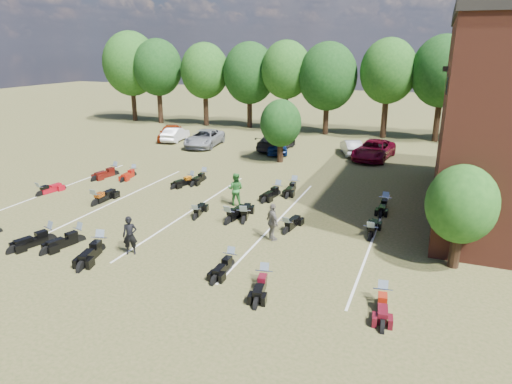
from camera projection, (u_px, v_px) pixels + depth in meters
The scene contains 36 objects.
ground at pixel (216, 238), 21.81m from camera, with size 160.00×160.00×0.00m, color brown.
car_0 at pixel (170, 132), 44.47m from camera, with size 1.78×4.43×1.51m, color maroon.
car_1 at pixel (175, 134), 44.11m from camera, with size 1.40×4.02×1.32m, color silver.
car_2 at pixel (204, 138), 41.73m from camera, with size 2.48×5.38×1.49m, color gray.
car_3 at pixel (276, 142), 40.28m from camera, with size 2.09×5.13×1.49m, color black.
car_4 at pixel (277, 144), 39.25m from camera, with size 1.70×4.22×1.44m, color navy.
car_5 at pixel (351, 147), 38.60m from camera, with size 1.34×3.85×1.27m, color beige.
car_6 at pixel (374, 150), 36.93m from camera, with size 2.54×5.50×1.53m, color #61051B.
car_7 at pixel (475, 156), 35.29m from camera, with size 1.92×4.73×1.37m, color #333438.
person_black at pixel (130, 236), 19.94m from camera, with size 0.63×0.42×1.74m, color black.
person_green at pixel (236, 189), 26.12m from camera, with size 0.93×0.72×1.91m, color #2A712B.
person_grey at pixel (273, 222), 21.36m from camera, with size 1.07×0.44×1.82m, color #635E55.
motorcycle_1 at pixel (79, 241), 21.46m from camera, with size 0.73×2.30×1.28m, color black, non-canonical shape.
motorcycle_2 at pixel (50, 241), 21.54m from camera, with size 0.75×2.35×1.31m, color black, non-canonical shape.
motorcycle_3 at pixel (101, 251), 20.43m from camera, with size 0.79×2.47×1.38m, color black, non-canonical shape.
motorcycle_4 at pixel (230, 266), 19.05m from camera, with size 0.67×2.10×1.17m, color black, non-canonical shape.
motorcycle_5 at pixel (264, 285), 17.57m from camera, with size 0.69×2.17×1.21m, color black, non-canonical shape.
motorcycle_6 at pixel (381, 304), 16.26m from camera, with size 0.70×2.19×1.22m, color #4B0A14, non-canonical shape.
motorcycle_7 at pixel (41, 196), 28.05m from camera, with size 0.69×2.15×1.20m, color maroon, non-canonical shape.
motorcycle_8 at pixel (96, 205), 26.40m from camera, with size 0.78×2.44×1.36m, color black, non-canonical shape.
motorcycle_9 at pixel (196, 219), 24.29m from camera, with size 0.66×2.06×1.15m, color black, non-canonical shape.
motorcycle_10 at pixel (244, 222), 23.79m from camera, with size 0.77×2.41×1.34m, color black, non-canonical shape.
motorcycle_11 at pixel (286, 233), 22.45m from camera, with size 0.68×2.15×1.20m, color black, non-canonical shape.
motorcycle_12 at pixel (228, 223), 23.68m from camera, with size 0.78×2.45×1.37m, color black, non-canonical shape.
motorcycle_13 at pixel (370, 239), 21.77m from camera, with size 0.71×2.24×1.25m, color black, non-canonical shape.
motorcycle_14 at pixel (115, 175), 32.57m from camera, with size 0.76×2.40×1.34m, color #470E0A, non-canonical shape.
motorcycle_15 at pixel (134, 176), 32.34m from camera, with size 0.66×2.07×1.15m, color maroon, non-canonical shape.
motorcycle_16 at pixel (204, 180), 31.37m from camera, with size 0.70×2.18×1.22m, color black, non-canonical shape.
motorcycle_17 at pixel (191, 183), 30.56m from camera, with size 0.68×2.14×1.19m, color black, non-canonical shape.
motorcycle_18 at pixel (294, 190), 29.18m from camera, with size 0.73×2.30×1.29m, color black, non-canonical shape.
motorcycle_19 at pixel (277, 195), 28.21m from camera, with size 0.74×2.33×1.30m, color black, non-canonical shape.
motorcycle_20 at pixel (384, 208), 25.99m from camera, with size 0.71×2.24×1.25m, color black, non-canonical shape.
tree_line at pixel (333, 72), 45.93m from camera, with size 56.00×6.00×9.79m.
young_tree_near_building at pixel (462, 204), 18.18m from camera, with size 2.80×2.80×4.16m.
young_tree_midfield at pixel (281, 123), 35.30m from camera, with size 3.20×3.20×4.70m.
parking_lines at pixel (192, 210), 25.51m from camera, with size 20.10×14.00×0.01m.
Camera 1 is at (9.17, -17.99, 8.76)m, focal length 32.00 mm.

